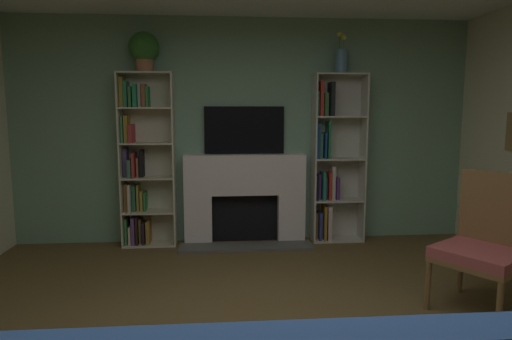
% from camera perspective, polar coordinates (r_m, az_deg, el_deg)
% --- Properties ---
extents(wall_back_accent, '(5.48, 0.06, 2.62)m').
position_cam_1_polar(wall_back_accent, '(5.26, -1.56, 5.02)').
color(wall_back_accent, gray).
rests_on(wall_back_accent, ground_plane).
extents(fireplace, '(1.52, 0.52, 1.05)m').
position_cam_1_polar(fireplace, '(5.21, -1.45, -3.42)').
color(fireplace, white).
rests_on(fireplace, ground_plane).
extents(tv, '(0.93, 0.06, 0.55)m').
position_cam_1_polar(tv, '(5.20, -1.53, 5.17)').
color(tv, black).
rests_on(tv, fireplace).
extents(bookshelf_left, '(0.61, 0.28, 1.98)m').
position_cam_1_polar(bookshelf_left, '(5.23, -14.50, 0.92)').
color(bookshelf_left, beige).
rests_on(bookshelf_left, ground_plane).
extents(bookshelf_right, '(0.61, 0.27, 1.98)m').
position_cam_1_polar(bookshelf_right, '(5.33, 9.77, 0.92)').
color(bookshelf_right, beige).
rests_on(bookshelf_right, ground_plane).
extents(potted_plant, '(0.33, 0.33, 0.43)m').
position_cam_1_polar(potted_plant, '(5.18, -14.26, 14.87)').
color(potted_plant, '#A7684A').
rests_on(potted_plant, bookshelf_left).
extents(vase_with_flowers, '(0.14, 0.14, 0.47)m').
position_cam_1_polar(vase_with_flowers, '(5.29, 10.96, 13.81)').
color(vase_with_flowers, teal).
rests_on(vase_with_flowers, bookshelf_right).
extents(armchair, '(0.79, 0.79, 1.07)m').
position_cam_1_polar(armchair, '(3.90, 27.58, -8.27)').
color(armchair, brown).
rests_on(armchair, ground_plane).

